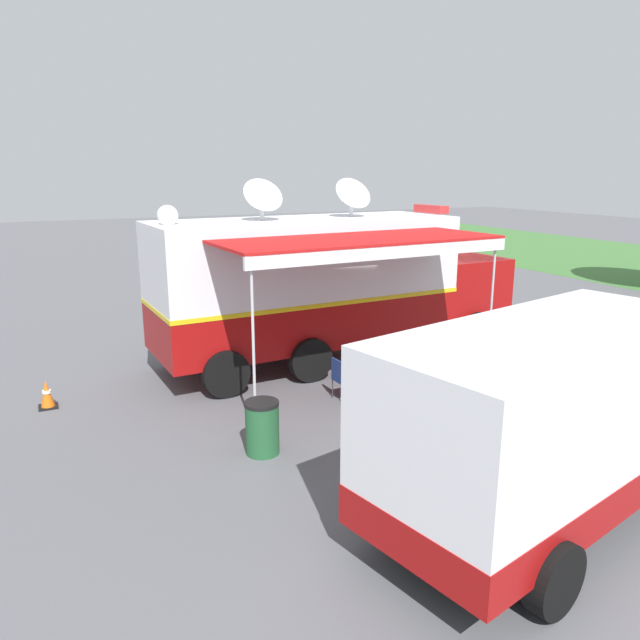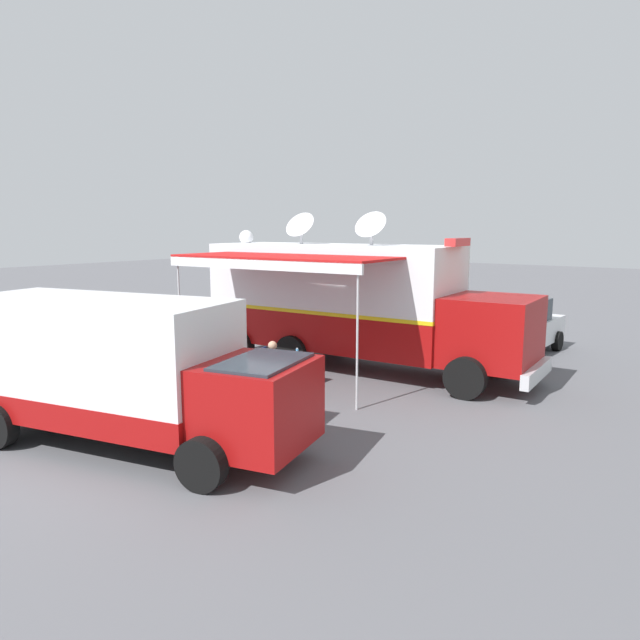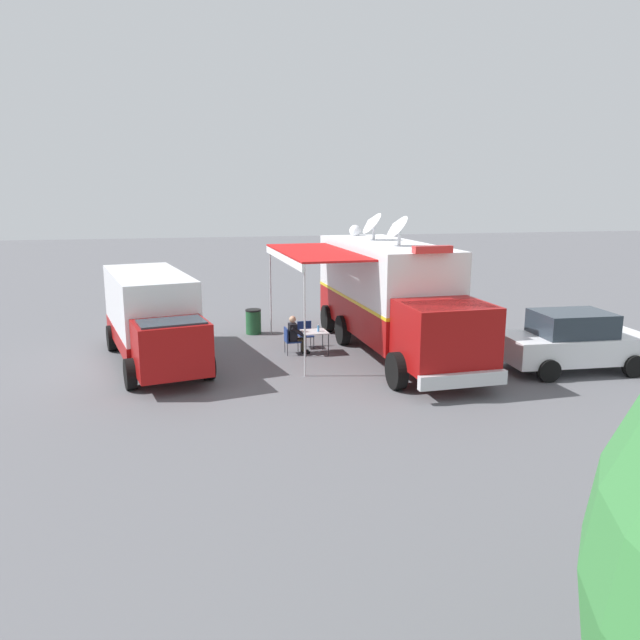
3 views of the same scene
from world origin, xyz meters
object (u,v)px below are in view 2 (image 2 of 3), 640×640
support_truck (120,371)px  car_behind_truck (516,327)px  water_bottle (297,352)px  trash_bin (160,363)px  seated_responder (275,364)px  command_truck (354,300)px  folding_table (293,359)px  folding_chair_beside_table (264,362)px  traffic_cone (187,335)px  folding_chair_at_table (270,371)px

support_truck → car_behind_truck: support_truck is taller
water_bottle → trash_bin: water_bottle is taller
seated_responder → car_behind_truck: size_ratio=0.29×
command_truck → car_behind_truck: command_truck is taller
command_truck → trash_bin: (4.12, -3.43, -1.49)m
folding_table → folding_chair_beside_table: bearing=-80.0°
trash_bin → water_bottle: bearing=118.8°
water_bottle → traffic_cone: size_ratio=0.39×
folding_chair_at_table → car_behind_truck: (-7.83, 3.52, 0.37)m
command_truck → seated_responder: bearing=-6.3°
command_truck → traffic_cone: 6.81m
support_truck → car_behind_truck: 12.56m
support_truck → command_truck: bearing=177.7°
trash_bin → seated_responder: bearing=108.6°
water_bottle → folding_chair_beside_table: 0.99m
folding_chair_at_table → support_truck: 4.32m
water_bottle → command_truck: bearing=174.8°
water_bottle → trash_bin: bearing=-61.2°
folding_chair_beside_table → support_truck: bearing=9.4°
folding_chair_at_table → seated_responder: (-0.19, -0.01, 0.14)m
command_truck → folding_table: 2.79m
folding_table → folding_chair_at_table: 0.82m
folding_chair_at_table → trash_bin: 3.22m
folding_chair_at_table → traffic_cone: (-2.87, -6.25, -0.23)m
seated_responder → folding_chair_beside_table: bearing=-120.9°
water_bottle → folding_chair_at_table: 0.98m
seated_responder → support_truck: (4.42, 0.04, 0.73)m
seated_responder → traffic_cone: (-2.68, -6.24, -0.37)m
command_truck → folding_chair_at_table: size_ratio=11.03×
trash_bin → support_truck: (3.37, 3.13, 0.93)m
traffic_cone → trash_bin: bearing=40.3°
folding_chair_beside_table → seated_responder: seated_responder is taller
water_bottle → folding_chair_beside_table: water_bottle is taller
folding_chair_beside_table → car_behind_truck: 8.38m
folding_table → water_bottle: (-0.12, 0.05, 0.16)m
folding_chair_beside_table → car_behind_truck: bearing=149.1°
command_truck → water_bottle: (2.34, -0.21, -1.11)m
water_bottle → car_behind_truck: bearing=153.8°
trash_bin → car_behind_truck: (-8.68, 6.62, 0.42)m
traffic_cone → support_truck: 9.54m
seated_responder → trash_bin: bearing=-71.4°
water_bottle → folding_chair_at_table: size_ratio=0.26×
folding_chair_at_table → folding_chair_beside_table: size_ratio=1.00×
folding_chair_at_table → car_behind_truck: size_ratio=0.20×
folding_chair_at_table → water_bottle: bearing=172.7°
command_truck → folding_chair_beside_table: command_truck is taller
trash_bin → traffic_cone: trash_bin is taller
command_truck → traffic_cone: command_truck is taller
water_bottle → folding_table: bearing=-22.0°
trash_bin → car_behind_truck: bearing=142.6°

